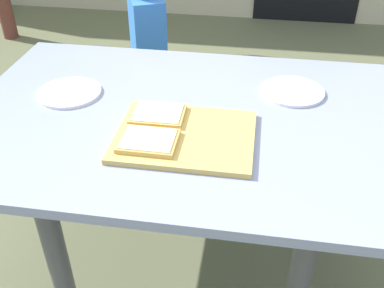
{
  "coord_description": "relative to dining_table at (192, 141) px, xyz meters",
  "views": [
    {
      "loc": [
        0.18,
        -1.15,
        1.44
      ],
      "look_at": [
        -0.0,
        0.0,
        0.61
      ],
      "focal_mm": 41.95,
      "sensor_mm": 36.0,
      "label": 1
    }
  ],
  "objects": [
    {
      "name": "ground_plane",
      "position": [
        0.0,
        0.0,
        -0.62
      ],
      "size": [
        16.0,
        16.0,
        0.0
      ],
      "primitive_type": "plane",
      "color": "#636747"
    },
    {
      "name": "pizza_slice_near_left",
      "position": [
        -0.09,
        -0.19,
        0.12
      ],
      "size": [
        0.16,
        0.13,
        0.02
      ],
      "color": "#DBAA53",
      "rests_on": "cutting_board"
    },
    {
      "name": "pizza_slice_far_left",
      "position": [
        -0.09,
        -0.05,
        0.12
      ],
      "size": [
        0.16,
        0.13,
        0.02
      ],
      "color": "#DBAA53",
      "rests_on": "cutting_board"
    },
    {
      "name": "plate_white_right",
      "position": [
        0.31,
        0.19,
        0.1
      ],
      "size": [
        0.21,
        0.21,
        0.01
      ],
      "primitive_type": "cylinder",
      "color": "silver",
      "rests_on": "dining_table"
    },
    {
      "name": "child_left",
      "position": [
        -0.33,
        0.79,
        -0.06
      ],
      "size": [
        0.22,
        0.28,
        0.98
      ],
      "color": "#3F2B36",
      "rests_on": "ground"
    },
    {
      "name": "plate_white_left",
      "position": [
        -0.42,
        0.07,
        0.1
      ],
      "size": [
        0.21,
        0.21,
        0.01
      ],
      "primitive_type": "cylinder",
      "color": "white",
      "rests_on": "dining_table"
    },
    {
      "name": "dining_table",
      "position": [
        0.0,
        0.0,
        0.0
      ],
      "size": [
        1.42,
        0.92,
        0.72
      ],
      "color": "#8D96B6",
      "rests_on": "ground"
    },
    {
      "name": "cutting_board",
      "position": [
        -0.0,
        -0.13,
        0.1
      ],
      "size": [
        0.39,
        0.31,
        0.02
      ],
      "primitive_type": "cube",
      "color": "tan",
      "rests_on": "dining_table"
    }
  ]
}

